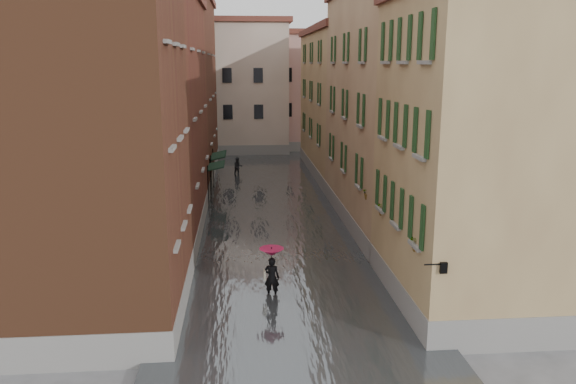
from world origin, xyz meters
name	(u,v)px	position (x,y,z in m)	size (l,w,h in m)	color
ground	(287,287)	(0.00, 0.00, 0.00)	(120.00, 120.00, 0.00)	#555557
floodwater	(270,207)	(0.00, 13.00, 0.10)	(10.00, 60.00, 0.20)	#4F5357
building_left_near	(91,141)	(-7.00, -2.00, 6.50)	(6.00, 8.00, 13.00)	brown
building_left_mid	(144,118)	(-7.00, 9.00, 6.25)	(6.00, 14.00, 12.50)	brown
building_left_far	(174,91)	(-7.00, 24.00, 7.00)	(6.00, 16.00, 14.00)	brown
building_right_near	(479,157)	(7.00, -2.00, 5.75)	(6.00, 8.00, 11.50)	#91724A
building_right_mid	(398,112)	(7.00, 9.00, 6.50)	(6.00, 14.00, 13.00)	tan
building_right_far	(348,106)	(7.00, 24.00, 5.75)	(6.00, 16.00, 11.50)	#91724A
building_end_cream	(228,89)	(-3.00, 38.00, 6.50)	(12.00, 9.00, 13.00)	beige
building_end_pink	(311,93)	(6.00, 40.00, 6.00)	(10.00, 9.00, 12.00)	tan
awning_near	(216,167)	(-3.49, 14.89, 2.46)	(1.09, 2.71, 2.80)	black
awning_far	(218,156)	(-3.48, 19.14, 2.47)	(1.09, 3.30, 2.80)	black
wall_lantern	(442,267)	(4.33, -6.00, 3.01)	(0.71, 0.22, 0.35)	black
window_planters	(388,205)	(4.12, -0.15, 3.51)	(0.59, 8.30, 0.84)	brown
pedestrian_main	(272,267)	(-0.69, -0.98, 1.27)	(1.00, 1.00, 2.06)	black
pedestrian_far	(238,167)	(-2.08, 23.86, 0.79)	(0.77, 0.60, 1.59)	black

